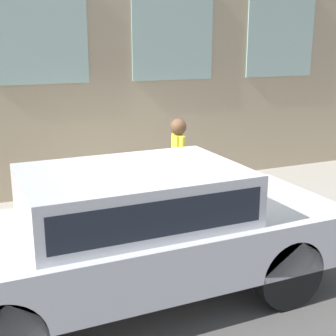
{
  "coord_description": "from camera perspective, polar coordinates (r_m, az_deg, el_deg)",
  "views": [
    {
      "loc": [
        -5.7,
        2.61,
        2.88
      ],
      "look_at": [
        0.61,
        -0.22,
        1.05
      ],
      "focal_mm": 50.0,
      "sensor_mm": 36.0,
      "label": 1
    }
  ],
  "objects": [
    {
      "name": "ground_plane",
      "position": [
        6.9,
        0.45,
        -9.85
      ],
      "size": [
        80.0,
        80.0,
        0.0
      ],
      "primitive_type": "plane",
      "color": "#514F4C"
    },
    {
      "name": "sidewalk",
      "position": [
        8.03,
        -3.58,
        -5.65
      ],
      "size": [
        2.71,
        60.0,
        0.15
      ],
      "color": "#A8A093",
      "rests_on": "ground_plane"
    },
    {
      "name": "fire_hydrant",
      "position": [
        7.02,
        -1.33,
        -4.86
      ],
      "size": [
        0.29,
        0.41,
        0.72
      ],
      "color": "gray",
      "rests_on": "sidewalk"
    },
    {
      "name": "person",
      "position": [
        7.45,
        1.24,
        1.16
      ],
      "size": [
        0.39,
        0.26,
        1.61
      ],
      "rotation": [
        0.0,
        0.0,
        1.52
      ],
      "color": "#998466",
      "rests_on": "sidewalk"
    },
    {
      "name": "parked_car_silver_near",
      "position": [
        5.27,
        -4.17,
        -7.31
      ],
      "size": [
        1.84,
        4.94,
        1.58
      ],
      "color": "black",
      "rests_on": "ground_plane"
    }
  ]
}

